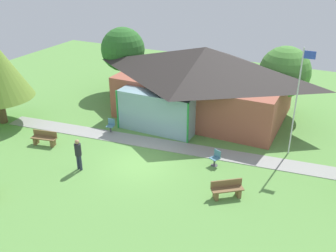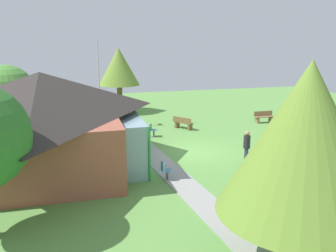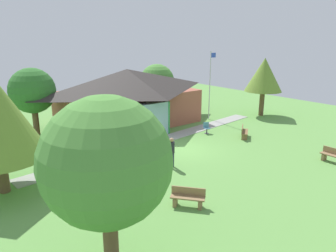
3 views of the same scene
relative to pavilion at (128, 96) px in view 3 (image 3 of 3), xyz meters
The scene contains 15 objects.
ground_plane 8.12m from the pavilion, 93.44° to the right, with size 44.00×44.00×0.00m, color #609947.
pavilion is the anchor object (origin of this frame).
footpath 5.92m from the pavilion, 94.93° to the right, with size 20.63×1.30×0.03m, color #999993.
flagpole 7.29m from the pavilion, 26.06° to the right, with size 0.64×0.08×6.00m.
bench_front_left 14.61m from the pavilion, 110.88° to the right, with size 1.30×1.43×0.84m.
bench_mid_left 10.79m from the pavilion, 128.14° to the right, with size 1.56×0.73×0.84m.
bench_front_right 15.97m from the pavilion, 71.84° to the right, with size 0.45×1.50×0.84m.
bench_mid_right 10.02m from the pavilion, 61.95° to the right, with size 1.46×1.26×0.84m.
patio_chair_west 6.89m from the pavilion, 127.42° to the right, with size 0.51×0.51×0.86m.
patio_chair_lawn_spare 7.25m from the pavilion, 62.78° to the right, with size 0.58×0.58×0.86m.
visitor_strolling_lawn 10.23m from the pavilion, 107.25° to the right, with size 0.34×0.34×1.74m.
tree_behind_pavilion_left 7.41m from the pavilion, 167.81° to the left, with size 3.35×3.35×5.03m.
tree_east_hedge 12.62m from the pavilion, 24.35° to the right, with size 3.39×3.39×5.36m.
tree_behind_pavilion_right 5.48m from the pavilion, 27.36° to the left, with size 3.43×3.43×4.65m.
tree_lawn_corner 17.86m from the pavilion, 122.75° to the right, with size 3.89×3.89×5.62m.
Camera 3 is at (-12.97, -15.00, 7.13)m, focal length 33.74 mm.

